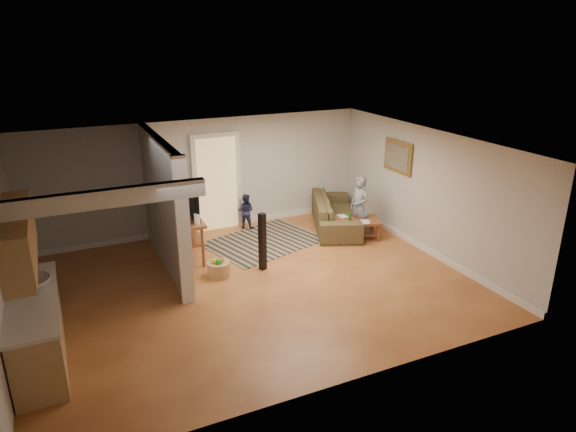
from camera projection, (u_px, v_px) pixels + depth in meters
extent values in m
plane|color=brown|center=(253.00, 285.00, 9.12)|extent=(7.50, 7.50, 0.00)
cube|color=#B1ADA9|center=(203.00, 176.00, 11.25)|extent=(7.50, 0.04, 2.50)
cube|color=#B1ADA9|center=(3.00, 258.00, 7.21)|extent=(0.04, 6.00, 2.50)
cube|color=#B1ADA9|center=(428.00, 192.00, 10.18)|extent=(0.04, 6.00, 2.50)
cube|color=white|center=(250.00, 147.00, 8.27)|extent=(7.50, 6.00, 0.04)
cube|color=#B1ADA9|center=(163.00, 204.00, 9.46)|extent=(0.15, 3.10, 2.50)
cube|color=white|center=(183.00, 232.00, 8.14)|extent=(0.22, 0.10, 2.50)
cube|color=white|center=(206.00, 227.00, 11.64)|extent=(7.50, 0.04, 0.12)
cube|color=white|center=(422.00, 247.00, 10.57)|extent=(0.04, 6.00, 0.12)
cube|color=#D8B272|center=(217.00, 184.00, 11.39)|extent=(0.90, 0.06, 2.10)
cube|color=tan|center=(37.00, 330.00, 6.93)|extent=(0.60, 2.20, 0.90)
cube|color=beige|center=(32.00, 299.00, 6.77)|extent=(0.64, 2.24, 0.05)
cube|color=tan|center=(18.00, 238.00, 6.46)|extent=(0.35, 2.00, 0.70)
imported|color=silver|center=(31.00, 288.00, 7.02)|extent=(0.54, 0.54, 0.19)
cube|color=black|center=(173.00, 181.00, 8.73)|extent=(0.03, 0.40, 0.34)
cube|color=black|center=(167.00, 174.00, 9.16)|extent=(0.03, 0.40, 0.34)
cube|color=black|center=(161.00, 168.00, 9.59)|extent=(0.03, 0.40, 0.34)
cube|color=olive|center=(398.00, 157.00, 10.84)|extent=(0.04, 0.90, 0.68)
cube|color=black|center=(264.00, 241.00, 10.99)|extent=(2.70, 2.29, 0.01)
imported|color=#3F351F|center=(335.00, 226.00, 11.85)|extent=(1.74, 2.51, 0.68)
cube|color=brown|center=(355.00, 221.00, 11.08)|extent=(1.21, 0.94, 0.05)
cube|color=silver|center=(355.00, 221.00, 11.08)|extent=(0.75, 0.57, 0.02)
cube|color=brown|center=(354.00, 232.00, 11.17)|extent=(1.10, 0.83, 0.03)
cube|color=brown|center=(335.00, 234.00, 10.87)|extent=(0.08, 0.08, 0.39)
cube|color=brown|center=(378.00, 233.00, 10.96)|extent=(0.08, 0.08, 0.39)
cube|color=brown|center=(331.00, 226.00, 11.34)|extent=(0.08, 0.08, 0.39)
cube|color=brown|center=(372.00, 224.00, 11.43)|extent=(0.08, 0.08, 0.39)
imported|color=navy|center=(363.00, 218.00, 11.19)|extent=(0.23, 0.23, 0.19)
cylinder|color=#135515|center=(350.00, 217.00, 10.90)|extent=(0.06, 0.06, 0.21)
imported|color=#998C4C|center=(339.00, 218.00, 11.19)|extent=(0.19, 0.25, 0.02)
imported|color=#66594C|center=(361.00, 222.00, 10.91)|extent=(0.29, 0.32, 0.02)
cube|color=brown|center=(185.00, 218.00, 9.99)|extent=(0.52, 1.36, 0.06)
cube|color=brown|center=(186.00, 236.00, 10.12)|extent=(0.47, 1.25, 0.03)
cylinder|color=brown|center=(185.00, 250.00, 9.56)|extent=(0.06, 0.06, 0.84)
cylinder|color=brown|center=(171.00, 229.00, 10.57)|extent=(0.06, 0.06, 0.84)
cylinder|color=brown|center=(203.00, 247.00, 9.69)|extent=(0.06, 0.06, 0.84)
cylinder|color=brown|center=(188.00, 226.00, 10.70)|extent=(0.06, 0.06, 0.84)
imported|color=black|center=(186.00, 216.00, 9.99)|extent=(0.16, 1.10, 0.63)
cylinder|color=white|center=(197.00, 219.00, 9.55)|extent=(0.11, 0.11, 0.20)
cube|color=black|center=(262.00, 242.00, 9.54)|extent=(0.15, 0.15, 1.12)
cube|color=black|center=(191.00, 225.00, 10.64)|extent=(0.12, 0.12, 0.92)
cylinder|color=#A37446|center=(219.00, 269.00, 9.42)|extent=(0.42, 0.42, 0.28)
sphere|color=red|center=(221.00, 261.00, 9.42)|extent=(0.13, 0.13, 0.13)
sphere|color=gold|center=(215.00, 262.00, 9.35)|extent=(0.13, 0.13, 0.13)
sphere|color=#259124|center=(219.00, 262.00, 9.31)|extent=(0.13, 0.13, 0.13)
imported|color=gray|center=(358.00, 235.00, 11.37)|extent=(0.39, 0.53, 1.33)
imported|color=#212445|center=(246.00, 228.00, 11.77)|extent=(0.50, 0.48, 0.81)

